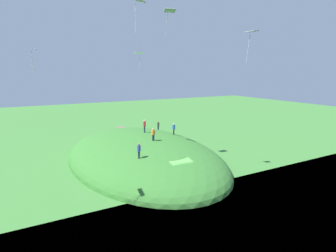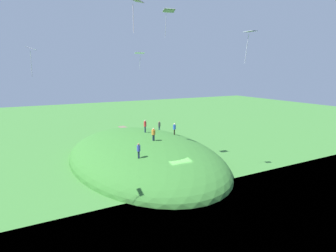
{
  "view_description": "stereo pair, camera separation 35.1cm",
  "coord_description": "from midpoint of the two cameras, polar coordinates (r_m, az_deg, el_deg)",
  "views": [
    {
      "loc": [
        -23.55,
        13.78,
        11.57
      ],
      "look_at": [
        2.57,
        -0.23,
        5.58
      ],
      "focal_mm": 28.58,
      "sensor_mm": 36.0,
      "label": 1
    },
    {
      "loc": [
        -23.72,
        13.47,
        11.57
      ],
      "look_at": [
        2.57,
        -0.23,
        5.58
      ],
      "focal_mm": 28.58,
      "sensor_mm": 36.0,
      "label": 2
    }
  ],
  "objects": [
    {
      "name": "kite_7",
      "position": [
        21.58,
        -26.76,
        14.2
      ],
      "size": [
        0.92,
        0.74,
        2.04
      ],
      "color": "white"
    },
    {
      "name": "person_near_shore",
      "position": [
        33.26,
        -2.82,
        -1.48
      ],
      "size": [
        0.53,
        0.53,
        1.61
      ],
      "rotation": [
        0.0,
        0.0,
        1.46
      ],
      "color": "#2A364D",
      "rests_on": "grass_hill"
    },
    {
      "name": "person_with_child",
      "position": [
        45.96,
        -1.66,
        0.24
      ],
      "size": [
        0.58,
        0.58,
        1.71
      ],
      "rotation": [
        0.0,
        0.0,
        3.74
      ],
      "color": "#1F354C",
      "rests_on": "grass_hill"
    },
    {
      "name": "kite_8",
      "position": [
        23.73,
        0.59,
        23.11
      ],
      "size": [
        0.86,
        1.08,
        2.19
      ],
      "color": "white"
    },
    {
      "name": "kite_4",
      "position": [
        18.35,
        -6.17,
        24.76
      ],
      "size": [
        1.12,
        1.14,
        2.02
      ],
      "color": "white"
    },
    {
      "name": "person_walking_path",
      "position": [
        37.78,
        -4.65,
        0.34
      ],
      "size": [
        0.51,
        0.51,
        1.81
      ],
      "rotation": [
        0.0,
        0.0,
        2.11
      ],
      "color": "#1F2E47",
      "rests_on": "grass_hill"
    },
    {
      "name": "ground_plane",
      "position": [
        29.63,
        2.28,
        -11.56
      ],
      "size": [
        160.0,
        160.0,
        0.0
      ],
      "primitive_type": "plane",
      "color": "#3A7632"
    },
    {
      "name": "person_watching_kites",
      "position": [
        28.39,
        -5.94,
        -4.87
      ],
      "size": [
        0.5,
        0.5,
        1.64
      ],
      "rotation": [
        0.0,
        0.0,
        4.27
      ],
      "color": "#212F46",
      "rests_on": "grass_hill"
    },
    {
      "name": "mooring_post",
      "position": [
        28.77,
        7.69,
        -11.0
      ],
      "size": [
        0.14,
        0.14,
        1.29
      ],
      "primitive_type": "cylinder",
      "color": "brown",
      "rests_on": "ground_plane"
    },
    {
      "name": "grass_hill",
      "position": [
        36.93,
        -5.1,
        -6.88
      ],
      "size": [
        29.91,
        18.8,
        6.44
      ],
      "primitive_type": "ellipsoid",
      "color": "#34722C",
      "rests_on": "ground_plane"
    },
    {
      "name": "dirt_path",
      "position": [
        53.36,
        -7.24,
        -1.17
      ],
      "size": [
        12.67,
        2.67,
        0.04
      ],
      "primitive_type": "cube",
      "rotation": [
        0.0,
        0.0,
        0.09
      ],
      "color": "#6C5B4B",
      "rests_on": "ground_plane"
    },
    {
      "name": "kite_0",
      "position": [
        19.56,
        17.52,
        18.16
      ],
      "size": [
        0.84,
        0.64,
        2.11
      ],
      "color": "silver"
    },
    {
      "name": "person_on_hilltop",
      "position": [
        38.36,
        1.64,
        -0.34
      ],
      "size": [
        0.48,
        0.48,
        1.66
      ],
      "rotation": [
        0.0,
        0.0,
        6.06
      ],
      "color": "black",
      "rests_on": "grass_hill"
    },
    {
      "name": "kite_5",
      "position": [
        33.5,
        -5.77,
        15.11
      ],
      "size": [
        1.08,
        1.32,
        2.01
      ],
      "color": "white"
    }
  ]
}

